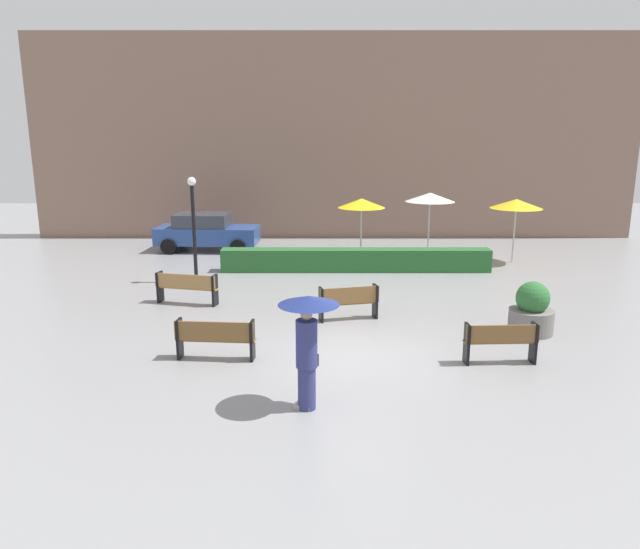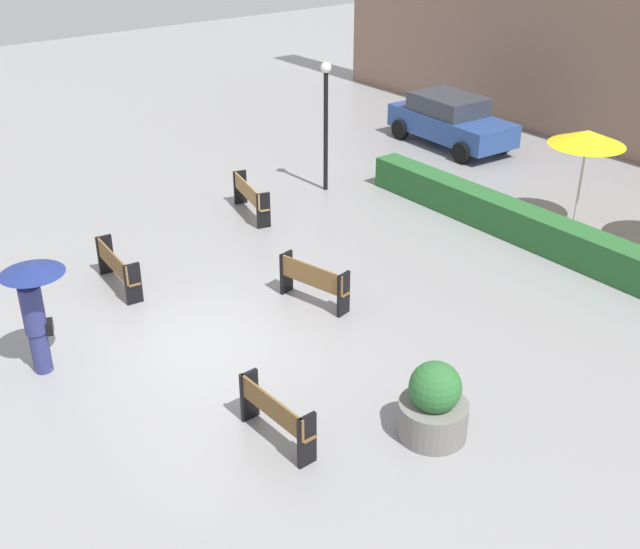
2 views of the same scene
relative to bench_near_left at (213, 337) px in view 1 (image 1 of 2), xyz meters
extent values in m
plane|color=gray|center=(2.96, 0.20, -0.52)|extent=(60.00, 60.00, 0.00)
cube|color=brown|center=(0.00, 0.06, -0.09)|extent=(1.74, 0.38, 0.04)
cube|color=brown|center=(-0.01, -0.08, 0.15)|extent=(1.73, 0.17, 0.43)
cube|color=black|center=(-0.80, 0.10, -0.08)|extent=(0.09, 0.35, 0.88)
cube|color=black|center=(0.81, -0.02, -0.08)|extent=(0.09, 0.35, 0.88)
cube|color=#9E7242|center=(-1.56, 4.39, -0.05)|extent=(1.85, 0.67, 0.04)
cube|color=#9E7242|center=(-1.60, 4.25, 0.17)|extent=(1.80, 0.47, 0.42)
cube|color=black|center=(-2.41, 4.57, -0.07)|extent=(0.14, 0.35, 0.90)
cube|color=black|center=(-0.73, 4.16, -0.07)|extent=(0.14, 0.35, 0.90)
cube|color=brown|center=(3.01, 2.88, -0.07)|extent=(1.62, 0.61, 0.04)
cube|color=brown|center=(3.05, 2.74, 0.17)|extent=(1.57, 0.41, 0.44)
cube|color=black|center=(2.30, 2.69, -0.07)|extent=(0.14, 0.35, 0.91)
cube|color=black|center=(3.74, 3.03, -0.07)|extent=(0.14, 0.35, 0.91)
cube|color=brown|center=(6.11, -0.19, -0.04)|extent=(1.57, 0.29, 0.04)
cube|color=brown|center=(6.12, -0.32, 0.17)|extent=(1.56, 0.10, 0.39)
cube|color=black|center=(5.39, -0.24, -0.08)|extent=(0.07, 0.33, 0.89)
cube|color=black|center=(6.83, -0.18, -0.08)|extent=(0.07, 0.33, 0.89)
cylinder|color=navy|center=(2.03, -2.37, -0.12)|extent=(0.32, 0.32, 0.79)
cube|color=#B2A599|center=(1.98, -2.35, -0.48)|extent=(0.40, 0.36, 0.08)
cylinder|color=navy|center=(2.03, -2.37, 0.70)|extent=(0.38, 0.38, 0.86)
sphere|color=tan|center=(2.03, -2.37, 1.24)|extent=(0.21, 0.21, 0.21)
cube|color=black|center=(2.10, -2.16, 0.32)|extent=(0.30, 0.20, 0.22)
cylinder|color=black|center=(2.07, -2.28, 1.01)|extent=(0.02, 0.02, 0.90)
cone|color=navy|center=(2.07, -2.28, 1.46)|extent=(1.08, 1.08, 0.16)
cylinder|color=slate|center=(7.47, 1.78, -0.22)|extent=(1.08, 1.08, 0.60)
sphere|color=#2D6B33|center=(7.47, 1.78, 0.37)|extent=(0.81, 0.81, 0.81)
cylinder|color=black|center=(-1.85, 6.96, 1.08)|extent=(0.12, 0.12, 3.20)
sphere|color=white|center=(-1.85, 6.96, 2.80)|extent=(0.28, 0.28, 0.28)
cylinder|color=silver|center=(3.85, 10.29, 0.61)|extent=(0.06, 0.06, 2.25)
cone|color=yellow|center=(3.85, 10.29, 1.73)|extent=(1.80, 1.80, 0.35)
cylinder|color=silver|center=(6.60, 11.14, 0.67)|extent=(0.06, 0.06, 2.39)
cone|color=white|center=(6.60, 11.14, 1.87)|extent=(1.94, 1.94, 0.35)
cylinder|color=silver|center=(9.67, 10.12, 0.60)|extent=(0.06, 0.06, 2.25)
cone|color=yellow|center=(9.67, 10.12, 1.73)|extent=(1.94, 1.94, 0.35)
cube|color=#28602D|center=(3.55, 8.60, -0.12)|extent=(9.60, 0.70, 0.80)
cube|color=#846656|center=(2.96, 16.20, 4.11)|extent=(28.00, 1.20, 9.25)
cube|color=#28478C|center=(-2.46, 12.46, 0.15)|extent=(4.29, 1.97, 0.70)
cube|color=#333842|center=(-2.66, 12.47, 0.78)|extent=(2.28, 1.73, 0.55)
cylinder|color=black|center=(-0.98, 13.25, -0.20)|extent=(0.65, 0.25, 0.64)
cylinder|color=black|center=(-1.08, 11.51, -0.20)|extent=(0.65, 0.25, 0.64)
cylinder|color=black|center=(-3.84, 13.41, -0.20)|extent=(0.65, 0.25, 0.64)
cylinder|color=black|center=(-3.93, 11.66, -0.20)|extent=(0.65, 0.25, 0.64)
camera|label=1|loc=(2.27, -12.10, 4.25)|focal=33.14mm
camera|label=2|loc=(14.15, -5.58, 7.35)|focal=44.29mm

